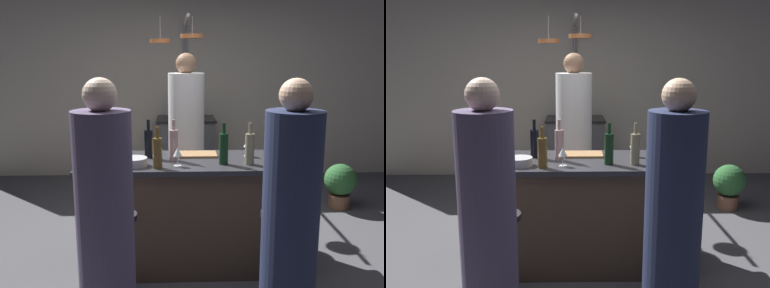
# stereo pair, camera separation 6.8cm
# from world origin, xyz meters

# --- Properties ---
(ground_plane) EXTENTS (9.00, 9.00, 0.00)m
(ground_plane) POSITION_xyz_m (0.00, 0.00, 0.00)
(ground_plane) COLOR #4C4C51
(back_wall) EXTENTS (6.40, 0.16, 2.60)m
(back_wall) POSITION_xyz_m (0.00, 2.85, 1.30)
(back_wall) COLOR beige
(back_wall) RESTS_ON ground_plane
(kitchen_island) EXTENTS (1.80, 0.72, 0.90)m
(kitchen_island) POSITION_xyz_m (0.00, 0.00, 0.45)
(kitchen_island) COLOR brown
(kitchen_island) RESTS_ON ground_plane
(stove_range) EXTENTS (0.80, 0.64, 0.89)m
(stove_range) POSITION_xyz_m (0.00, 2.45, 0.45)
(stove_range) COLOR #47474C
(stove_range) RESTS_ON ground_plane
(chef) EXTENTS (0.37, 0.37, 1.76)m
(chef) POSITION_xyz_m (-0.03, 1.01, 0.82)
(chef) COLOR white
(chef) RESTS_ON ground_plane
(bar_stool_left) EXTENTS (0.28, 0.28, 0.68)m
(bar_stool_left) POSITION_xyz_m (-0.53, -0.62, 0.38)
(bar_stool_left) COLOR #4C4C51
(bar_stool_left) RESTS_ON ground_plane
(guest_left) EXTENTS (0.34, 0.34, 1.61)m
(guest_left) POSITION_xyz_m (-0.55, -0.97, 0.75)
(guest_left) COLOR #594C6B
(guest_left) RESTS_ON ground_plane
(bar_stool_right) EXTENTS (0.28, 0.28, 0.68)m
(bar_stool_right) POSITION_xyz_m (0.57, -0.62, 0.38)
(bar_stool_right) COLOR #4C4C51
(bar_stool_right) RESTS_ON ground_plane
(guest_right) EXTENTS (0.34, 0.34, 1.61)m
(guest_right) POSITION_xyz_m (0.54, -0.98, 0.74)
(guest_right) COLOR #262D4C
(guest_right) RESTS_ON ground_plane
(overhead_pot_rack) EXTENTS (0.60, 1.45, 2.17)m
(overhead_pot_rack) POSITION_xyz_m (-0.05, 1.98, 1.65)
(overhead_pot_rack) COLOR gray
(overhead_pot_rack) RESTS_ON ground_plane
(potted_plant) EXTENTS (0.36, 0.36, 0.52)m
(potted_plant) POSITION_xyz_m (1.74, 1.27, 0.30)
(potted_plant) COLOR brown
(potted_plant) RESTS_ON ground_plane
(cutting_board) EXTENTS (0.32, 0.22, 0.02)m
(cutting_board) POSITION_xyz_m (0.05, 0.15, 0.91)
(cutting_board) COLOR #997047
(cutting_board) RESTS_ON kitchen_island
(pepper_mill) EXTENTS (0.05, 0.05, 0.21)m
(pepper_mill) POSITION_xyz_m (0.77, 0.16, 1.01)
(pepper_mill) COLOR #382319
(pepper_mill) RESTS_ON kitchen_island
(wine_bottle_rose) EXTENTS (0.07, 0.07, 0.33)m
(wine_bottle_rose) POSITION_xyz_m (-0.15, -0.02, 1.03)
(wine_bottle_rose) COLOR #B78C8E
(wine_bottle_rose) RESTS_ON kitchen_island
(wine_bottle_dark) EXTENTS (0.07, 0.07, 0.32)m
(wine_bottle_dark) POSITION_xyz_m (-0.36, 0.09, 1.02)
(wine_bottle_dark) COLOR black
(wine_bottle_dark) RESTS_ON kitchen_island
(wine_bottle_red) EXTENTS (0.07, 0.07, 0.33)m
(wine_bottle_red) POSITION_xyz_m (0.23, -0.15, 1.03)
(wine_bottle_red) COLOR #143319
(wine_bottle_red) RESTS_ON kitchen_island
(wine_bottle_amber) EXTENTS (0.07, 0.07, 0.31)m
(wine_bottle_amber) POSITION_xyz_m (-0.27, -0.25, 1.02)
(wine_bottle_amber) COLOR brown
(wine_bottle_amber) RESTS_ON kitchen_island
(wine_bottle_white) EXTENTS (0.07, 0.07, 0.33)m
(wine_bottle_white) POSITION_xyz_m (0.43, -0.16, 1.03)
(wine_bottle_white) COLOR gray
(wine_bottle_white) RESTS_ON kitchen_island
(wine_glass_near_left_guest) EXTENTS (0.07, 0.07, 0.15)m
(wine_glass_near_left_guest) POSITION_xyz_m (-0.12, -0.20, 1.01)
(wine_glass_near_left_guest) COLOR silver
(wine_glass_near_left_guest) RESTS_ON kitchen_island
(wine_glass_by_chef) EXTENTS (0.07, 0.07, 0.15)m
(wine_glass_by_chef) POSITION_xyz_m (0.46, 0.11, 1.01)
(wine_glass_by_chef) COLOR silver
(wine_glass_by_chef) RESTS_ON kitchen_island
(mixing_bowl_steel) EXTENTS (0.20, 0.20, 0.06)m
(mixing_bowl_steel) POSITION_xyz_m (-0.45, -0.18, 0.93)
(mixing_bowl_steel) COLOR #B7B7BC
(mixing_bowl_steel) RESTS_ON kitchen_island
(mixing_bowl_blue) EXTENTS (0.20, 0.20, 0.07)m
(mixing_bowl_blue) POSITION_xyz_m (-0.66, -0.21, 0.93)
(mixing_bowl_blue) COLOR #334C6B
(mixing_bowl_blue) RESTS_ON kitchen_island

